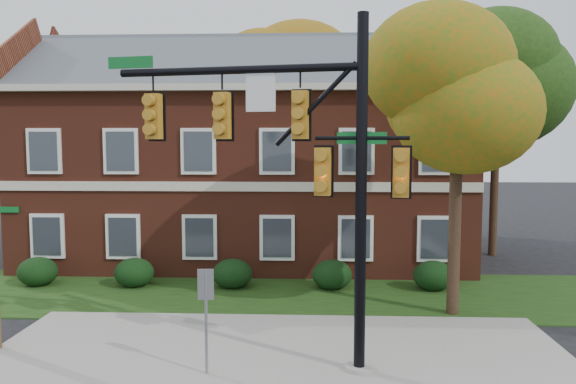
{
  "coord_description": "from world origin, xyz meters",
  "views": [
    {
      "loc": [
        0.8,
        -12.57,
        5.15
      ],
      "look_at": [
        0.12,
        3.0,
        3.75
      ],
      "focal_mm": 35.0,
      "sensor_mm": 36.0,
      "label": 1
    }
  ],
  "objects_px": {
    "apartment_building": "(249,145)",
    "sign_post": "(206,304)",
    "tree_right_rear": "(507,74)",
    "hedge_right": "(332,275)",
    "tree_near_right": "(467,88)",
    "traffic_signal": "(297,154)",
    "hedge_far_left": "(38,272)",
    "hedge_center": "(232,274)",
    "hedge_left": "(134,273)",
    "tree_far_rear": "(287,77)",
    "hedge_far_right": "(433,276)",
    "tree_left_rear": "(16,105)"
  },
  "relations": [
    {
      "from": "apartment_building",
      "to": "sign_post",
      "type": "xyz_separation_m",
      "value": [
        0.5,
        -12.71,
        -3.35
      ]
    },
    {
      "from": "apartment_building",
      "to": "tree_right_rear",
      "type": "bearing_deg",
      "value": 4.33
    },
    {
      "from": "hedge_right",
      "to": "tree_near_right",
      "type": "xyz_separation_m",
      "value": [
        3.72,
        -2.83,
        6.14
      ]
    },
    {
      "from": "hedge_right",
      "to": "traffic_signal",
      "type": "distance_m",
      "value": 8.2
    },
    {
      "from": "tree_right_rear",
      "to": "hedge_far_left",
      "type": "bearing_deg",
      "value": -161.55
    },
    {
      "from": "sign_post",
      "to": "hedge_center",
      "type": "bearing_deg",
      "value": 90.02
    },
    {
      "from": "hedge_left",
      "to": "traffic_signal",
      "type": "distance_m",
      "value": 10.09
    },
    {
      "from": "hedge_center",
      "to": "traffic_signal",
      "type": "relative_size",
      "value": 0.18
    },
    {
      "from": "apartment_building",
      "to": "traffic_signal",
      "type": "distance_m",
      "value": 12.37
    },
    {
      "from": "hedge_far_left",
      "to": "tree_right_rear",
      "type": "bearing_deg",
      "value": 18.45
    },
    {
      "from": "tree_far_rear",
      "to": "tree_near_right",
      "type": "bearing_deg",
      "value": -69.73
    },
    {
      "from": "tree_right_rear",
      "to": "traffic_signal",
      "type": "relative_size",
      "value": 1.35
    },
    {
      "from": "hedge_center",
      "to": "hedge_far_right",
      "type": "height_order",
      "value": "same"
    },
    {
      "from": "hedge_center",
      "to": "tree_left_rear",
      "type": "xyz_separation_m",
      "value": [
        -9.73,
        4.14,
        6.16
      ]
    },
    {
      "from": "apartment_building",
      "to": "tree_far_rear",
      "type": "height_order",
      "value": "tree_far_rear"
    },
    {
      "from": "hedge_center",
      "to": "tree_right_rear",
      "type": "distance_m",
      "value": 14.94
    },
    {
      "from": "tree_left_rear",
      "to": "hedge_right",
      "type": "bearing_deg",
      "value": -17.37
    },
    {
      "from": "tree_left_rear",
      "to": "hedge_center",
      "type": "bearing_deg",
      "value": -23.04
    },
    {
      "from": "apartment_building",
      "to": "traffic_signal",
      "type": "relative_size",
      "value": 2.39
    },
    {
      "from": "traffic_signal",
      "to": "hedge_center",
      "type": "bearing_deg",
      "value": 120.14
    },
    {
      "from": "hedge_far_left",
      "to": "hedge_far_right",
      "type": "xyz_separation_m",
      "value": [
        14.0,
        0.0,
        0.0
      ]
    },
    {
      "from": "apartment_building",
      "to": "hedge_left",
      "type": "height_order",
      "value": "apartment_building"
    },
    {
      "from": "tree_far_rear",
      "to": "hedge_far_right",
      "type": "bearing_deg",
      "value": -66.63
    },
    {
      "from": "hedge_far_left",
      "to": "tree_near_right",
      "type": "xyz_separation_m",
      "value": [
        14.22,
        -2.83,
        6.14
      ]
    },
    {
      "from": "apartment_building",
      "to": "hedge_left",
      "type": "xyz_separation_m",
      "value": [
        -3.5,
        -5.25,
        -4.46
      ]
    },
    {
      "from": "tree_right_rear",
      "to": "hedge_left",
      "type": "bearing_deg",
      "value": -157.58
    },
    {
      "from": "hedge_right",
      "to": "tree_left_rear",
      "type": "xyz_separation_m",
      "value": [
        -13.23,
        4.14,
        6.16
      ]
    },
    {
      "from": "hedge_center",
      "to": "tree_near_right",
      "type": "distance_m",
      "value": 9.9
    },
    {
      "from": "hedge_far_left",
      "to": "hedge_left",
      "type": "relative_size",
      "value": 1.0
    },
    {
      "from": "traffic_signal",
      "to": "tree_far_rear",
      "type": "bearing_deg",
      "value": 103.62
    },
    {
      "from": "apartment_building",
      "to": "hedge_right",
      "type": "distance_m",
      "value": 7.73
    },
    {
      "from": "tree_far_rear",
      "to": "apartment_building",
      "type": "bearing_deg",
      "value": -99.71
    },
    {
      "from": "tree_right_rear",
      "to": "tree_far_rear",
      "type": "relative_size",
      "value": 0.92
    },
    {
      "from": "tree_right_rear",
      "to": "sign_post",
      "type": "distance_m",
      "value": 18.53
    },
    {
      "from": "hedge_center",
      "to": "tree_right_rear",
      "type": "bearing_deg",
      "value": 28.37
    },
    {
      "from": "hedge_left",
      "to": "tree_right_rear",
      "type": "distance_m",
      "value": 17.74
    },
    {
      "from": "tree_left_rear",
      "to": "traffic_signal",
      "type": "height_order",
      "value": "tree_left_rear"
    },
    {
      "from": "hedge_far_right",
      "to": "traffic_signal",
      "type": "height_order",
      "value": "traffic_signal"
    },
    {
      "from": "hedge_right",
      "to": "tree_left_rear",
      "type": "relative_size",
      "value": 0.16
    },
    {
      "from": "apartment_building",
      "to": "traffic_signal",
      "type": "xyz_separation_m",
      "value": [
        2.46,
        -12.13,
        -0.1
      ]
    },
    {
      "from": "hedge_center",
      "to": "tree_far_rear",
      "type": "bearing_deg",
      "value": 84.15
    },
    {
      "from": "tree_right_rear",
      "to": "tree_far_rear",
      "type": "distance_m",
      "value": 12.2
    },
    {
      "from": "hedge_right",
      "to": "tree_right_rear",
      "type": "bearing_deg",
      "value": 38.02
    },
    {
      "from": "hedge_far_right",
      "to": "tree_near_right",
      "type": "distance_m",
      "value": 6.77
    },
    {
      "from": "sign_post",
      "to": "hedge_far_left",
      "type": "bearing_deg",
      "value": 131.34
    },
    {
      "from": "apartment_building",
      "to": "tree_right_rear",
      "type": "distance_m",
      "value": 11.77
    },
    {
      "from": "apartment_building",
      "to": "tree_left_rear",
      "type": "bearing_deg",
      "value": -173.46
    },
    {
      "from": "hedge_center",
      "to": "hedge_right",
      "type": "bearing_deg",
      "value": 0.0
    },
    {
      "from": "hedge_left",
      "to": "tree_far_rear",
      "type": "distance_m",
      "value": 16.25
    },
    {
      "from": "tree_near_right",
      "to": "sign_post",
      "type": "relative_size",
      "value": 3.56
    }
  ]
}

